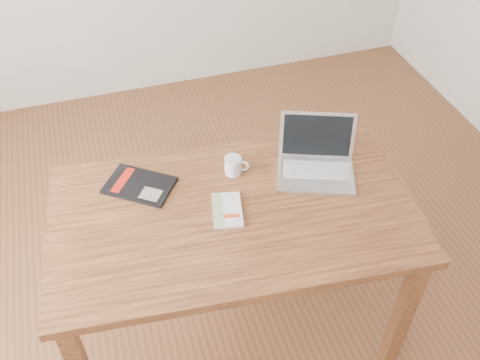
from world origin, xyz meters
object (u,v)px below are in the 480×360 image
object	(u,v)px
desk	(233,226)
coffee_mug	(234,165)
black_guidebook	(139,185)
laptop	(316,161)
white_guidebook	(227,210)

from	to	relation	value
desk	coffee_mug	xyz separation A→B (m)	(0.07, 0.22, 0.13)
coffee_mug	black_guidebook	bearing A→B (deg)	-161.80
black_guidebook	coffee_mug	bearing A→B (deg)	-58.99
black_guidebook	coffee_mug	distance (m)	0.40
laptop	coffee_mug	bearing A→B (deg)	-172.86
coffee_mug	desk	bearing A→B (deg)	-85.10
desk	coffee_mug	distance (m)	0.26
black_guidebook	laptop	bearing A→B (deg)	-63.37
white_guidebook	coffee_mug	distance (m)	0.23
white_guidebook	coffee_mug	world-z (taller)	coffee_mug
desk	laptop	world-z (taller)	laptop
black_guidebook	white_guidebook	bearing A→B (deg)	-92.84
black_guidebook	laptop	xyz separation A→B (m)	(0.74, -0.12, 0.04)
black_guidebook	desk	bearing A→B (deg)	-91.39
white_guidebook	black_guidebook	world-z (taller)	white_guidebook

